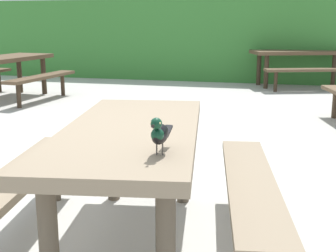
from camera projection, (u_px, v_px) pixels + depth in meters
ground_plane at (110, 228)px, 3.01m from camera, size 60.00×60.00×0.00m
hedge_wall at (237, 40)px, 10.63m from camera, size 28.00×1.65×1.81m
picnic_table_foreground at (132, 157)px, 2.67m from camera, size 1.93×1.95×0.74m
bird_grackle at (159, 133)px, 2.05m from camera, size 0.07×0.29×0.18m
picnic_table_mid_left at (6, 67)px, 7.83m from camera, size 1.82×1.86×0.74m
picnic_table_mid_right at (296, 60)px, 9.39m from camera, size 2.16×2.14×0.74m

